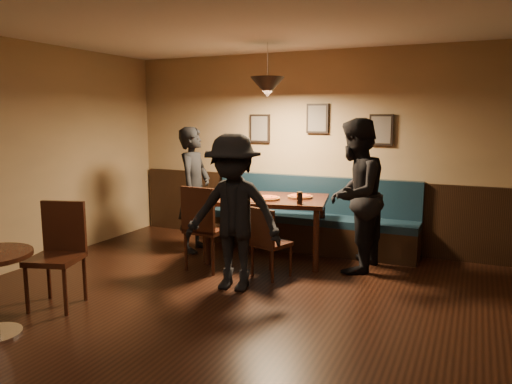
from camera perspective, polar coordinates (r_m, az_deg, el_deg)
floor at (r=4.30m, az=-7.91°, el=-17.16°), size 7.00×7.00×0.00m
wall_back at (r=7.08m, az=7.25°, el=4.93°), size 6.00×0.00×6.00m
wainscot at (r=7.17m, az=7.04°, el=-2.28°), size 5.88×0.06×1.00m
booth_bench at (r=6.92m, az=6.36°, el=-2.68°), size 3.00×0.60×1.00m
picture_left at (r=7.36m, az=0.47°, el=7.49°), size 0.32×0.04×0.42m
picture_center at (r=7.03m, az=7.25°, el=8.58°), size 0.32×0.04×0.42m
picture_right at (r=6.82m, az=14.51°, el=7.09°), size 0.32×0.04×0.42m
pendant_lamp at (r=6.28m, az=1.36°, el=12.26°), size 0.44×0.44×0.25m
dining_table at (r=6.44m, az=1.30°, el=-4.28°), size 1.72×1.29×0.83m
chair_near_left at (r=6.02m, az=-5.66°, el=-4.15°), size 0.50×0.50×1.05m
chair_near_right at (r=5.73m, az=1.85°, el=-5.89°), size 0.47×0.47×0.84m
diner_left at (r=6.81m, az=-7.26°, el=0.29°), size 0.49×0.68×1.74m
diner_right at (r=5.99m, az=11.54°, el=-0.41°), size 0.78×0.96×1.86m
diner_front at (r=5.24m, az=-2.71°, el=-2.46°), size 1.15×0.72×1.70m
pizza_a at (r=6.68m, az=-1.50°, el=-0.02°), size 0.37×0.37×0.04m
pizza_b at (r=6.20m, az=1.33°, el=-0.72°), size 0.44×0.44×0.04m
pizza_c at (r=6.35m, az=5.21°, el=-0.53°), size 0.36×0.36×0.04m
soda_glass at (r=5.89m, az=5.16°, el=-0.70°), size 0.09×0.09×0.15m
tabasco_bottle at (r=6.13m, az=5.18°, el=-0.52°), size 0.03×0.03×0.11m
napkin_a at (r=6.77m, az=-2.07°, el=-0.04°), size 0.22×0.22×0.01m
napkin_b at (r=6.40m, az=-4.45°, el=-0.58°), size 0.18×0.18×0.01m
cutlery_set at (r=5.99m, az=-0.41°, el=-1.23°), size 0.18×0.02×0.00m
cafe_chair_far at (r=5.20m, az=-22.59°, el=-7.00°), size 0.57×0.57×1.04m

